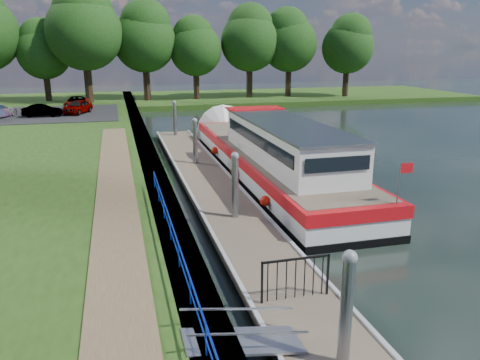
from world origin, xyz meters
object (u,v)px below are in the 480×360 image
object	(u,v)px
car_a	(78,107)
car_d	(77,103)
barge	(266,154)
car_b	(42,110)
pontoon	(212,189)

from	to	relation	value
car_a	car_d	bearing A→B (deg)	118.21
car_a	barge	bearing A→B (deg)	-39.95
barge	car_a	distance (m)	24.23
car_a	car_b	size ratio (longest dim) A/B	1.12
car_b	car_a	bearing A→B (deg)	-64.53
car_d	car_b	bearing A→B (deg)	-120.20
car_d	car_a	bearing A→B (deg)	-83.01
barge	car_a	bearing A→B (deg)	117.26
pontoon	barge	bearing A→B (deg)	37.33
car_b	car_d	bearing A→B (deg)	-29.76
barge	car_b	distance (m)	24.64
barge	car_b	bearing A→B (deg)	124.59
barge	car_b	size ratio (longest dim) A/B	6.50
car_a	car_b	bearing A→B (deg)	-133.75
pontoon	car_a	distance (m)	25.45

